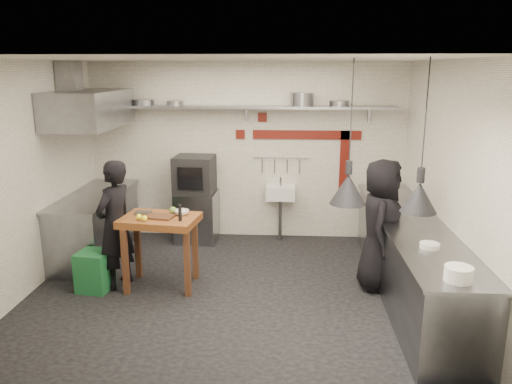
# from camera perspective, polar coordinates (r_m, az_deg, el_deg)

# --- Properties ---
(floor) EXTENTS (5.00, 5.00, 0.00)m
(floor) POSITION_cam_1_polar(r_m,az_deg,el_deg) (6.41, -2.53, -10.96)
(floor) COLOR black
(floor) RESTS_ON ground
(ceiling) EXTENTS (5.00, 5.00, 0.00)m
(ceiling) POSITION_cam_1_polar(r_m,az_deg,el_deg) (5.81, -2.84, 14.94)
(ceiling) COLOR beige
(ceiling) RESTS_ON floor
(wall_back) EXTENTS (5.00, 0.04, 2.80)m
(wall_back) POSITION_cam_1_polar(r_m,az_deg,el_deg) (8.01, -1.06, 4.64)
(wall_back) COLOR silver
(wall_back) RESTS_ON floor
(wall_front) EXTENTS (5.00, 0.04, 2.80)m
(wall_front) POSITION_cam_1_polar(r_m,az_deg,el_deg) (3.95, -5.96, -5.34)
(wall_front) COLOR silver
(wall_front) RESTS_ON floor
(wall_left) EXTENTS (0.04, 4.20, 2.80)m
(wall_left) POSITION_cam_1_polar(r_m,az_deg,el_deg) (6.70, -24.46, 1.52)
(wall_left) COLOR silver
(wall_left) RESTS_ON floor
(wall_right) EXTENTS (0.04, 4.20, 2.80)m
(wall_right) POSITION_cam_1_polar(r_m,az_deg,el_deg) (6.21, 20.93, 0.94)
(wall_right) COLOR silver
(wall_right) RESTS_ON floor
(red_band_horiz) EXTENTS (1.70, 0.02, 0.14)m
(red_band_horiz) POSITION_cam_1_polar(r_m,az_deg,el_deg) (7.93, 5.83, 6.52)
(red_band_horiz) COLOR #5E140D
(red_band_horiz) RESTS_ON wall_back
(red_band_vert) EXTENTS (0.14, 0.02, 1.10)m
(red_band_vert) POSITION_cam_1_polar(r_m,az_deg,el_deg) (8.05, 10.02, 3.03)
(red_band_vert) COLOR #5E140D
(red_band_vert) RESTS_ON wall_back
(red_tile_a) EXTENTS (0.14, 0.02, 0.14)m
(red_tile_a) POSITION_cam_1_polar(r_m,az_deg,el_deg) (7.90, 0.74, 8.53)
(red_tile_a) COLOR #5E140D
(red_tile_a) RESTS_ON wall_back
(red_tile_b) EXTENTS (0.14, 0.02, 0.14)m
(red_tile_b) POSITION_cam_1_polar(r_m,az_deg,el_deg) (7.96, -1.80, 6.61)
(red_tile_b) COLOR #5E140D
(red_tile_b) RESTS_ON wall_back
(back_shelf) EXTENTS (4.60, 0.34, 0.04)m
(back_shelf) POSITION_cam_1_polar(r_m,az_deg,el_deg) (7.74, -1.19, 9.68)
(back_shelf) COLOR slate
(back_shelf) RESTS_ON wall_back
(shelf_bracket_left) EXTENTS (0.04, 0.06, 0.24)m
(shelf_bracket_left) POSITION_cam_1_polar(r_m,az_deg,el_deg) (8.27, -14.49, 8.83)
(shelf_bracket_left) COLOR slate
(shelf_bracket_left) RESTS_ON wall_back
(shelf_bracket_mid) EXTENTS (0.04, 0.06, 0.24)m
(shelf_bracket_mid) POSITION_cam_1_polar(r_m,az_deg,el_deg) (7.90, -1.10, 9.04)
(shelf_bracket_mid) COLOR slate
(shelf_bracket_mid) RESTS_ON wall_back
(shelf_bracket_right) EXTENTS (0.04, 0.06, 0.24)m
(shelf_bracket_right) POSITION_cam_1_polar(r_m,az_deg,el_deg) (7.98, 12.80, 8.75)
(shelf_bracket_right) COLOR slate
(shelf_bracket_right) RESTS_ON wall_back
(pan_far_left) EXTENTS (0.39, 0.39, 0.09)m
(pan_far_left) POSITION_cam_1_polar(r_m,az_deg,el_deg) (8.02, -12.61, 9.97)
(pan_far_left) COLOR slate
(pan_far_left) RESTS_ON back_shelf
(pan_mid_left) EXTENTS (0.33, 0.33, 0.07)m
(pan_mid_left) POSITION_cam_1_polar(r_m,az_deg,el_deg) (7.91, -9.22, 10.00)
(pan_mid_left) COLOR slate
(pan_mid_left) RESTS_ON back_shelf
(stock_pot) EXTENTS (0.45, 0.45, 0.20)m
(stock_pot) POSITION_cam_1_polar(r_m,az_deg,el_deg) (7.71, 5.28, 10.50)
(stock_pot) COLOR slate
(stock_pot) RESTS_ON back_shelf
(pan_right) EXTENTS (0.33, 0.33, 0.08)m
(pan_right) POSITION_cam_1_polar(r_m,az_deg,el_deg) (7.75, 9.48, 9.95)
(pan_right) COLOR slate
(pan_right) RESTS_ON back_shelf
(oven_stand) EXTENTS (0.66, 0.61, 0.80)m
(oven_stand) POSITION_cam_1_polar(r_m,az_deg,el_deg) (8.03, -6.76, -2.77)
(oven_stand) COLOR slate
(oven_stand) RESTS_ON floor
(combi_oven) EXTENTS (0.62, 0.59, 0.58)m
(combi_oven) POSITION_cam_1_polar(r_m,az_deg,el_deg) (7.82, -7.04, 2.00)
(combi_oven) COLOR black
(combi_oven) RESTS_ON oven_stand
(oven_door) EXTENTS (0.51, 0.06, 0.46)m
(oven_door) POSITION_cam_1_polar(r_m,az_deg,el_deg) (7.59, -7.57, 1.61)
(oven_door) COLOR #5E140D
(oven_door) RESTS_ON combi_oven
(oven_glass) EXTENTS (0.38, 0.04, 0.34)m
(oven_glass) POSITION_cam_1_polar(r_m,az_deg,el_deg) (7.54, -7.54, 1.53)
(oven_glass) COLOR black
(oven_glass) RESTS_ON oven_door
(hand_sink) EXTENTS (0.46, 0.34, 0.22)m
(hand_sink) POSITION_cam_1_polar(r_m,az_deg,el_deg) (7.93, 2.82, -0.04)
(hand_sink) COLOR silver
(hand_sink) RESTS_ON wall_back
(sink_tap) EXTENTS (0.03, 0.03, 0.14)m
(sink_tap) POSITION_cam_1_polar(r_m,az_deg,el_deg) (7.89, 2.84, 1.22)
(sink_tap) COLOR slate
(sink_tap) RESTS_ON hand_sink
(sink_drain) EXTENTS (0.06, 0.06, 0.66)m
(sink_drain) POSITION_cam_1_polar(r_m,az_deg,el_deg) (8.01, 2.78, -3.17)
(sink_drain) COLOR slate
(sink_drain) RESTS_ON floor
(utensil_rail) EXTENTS (0.90, 0.02, 0.02)m
(utensil_rail) POSITION_cam_1_polar(r_m,az_deg,el_deg) (7.96, 2.88, 3.98)
(utensil_rail) COLOR slate
(utensil_rail) RESTS_ON wall_back
(counter_right) EXTENTS (0.70, 3.80, 0.90)m
(counter_right) POSITION_cam_1_polar(r_m,az_deg,el_deg) (6.38, 17.16, -7.33)
(counter_right) COLOR slate
(counter_right) RESTS_ON floor
(counter_right_top) EXTENTS (0.76, 3.90, 0.03)m
(counter_right_top) POSITION_cam_1_polar(r_m,az_deg,el_deg) (6.23, 17.47, -3.34)
(counter_right_top) COLOR slate
(counter_right_top) RESTS_ON counter_right
(plate_stack) EXTENTS (0.29, 0.29, 0.13)m
(plate_stack) POSITION_cam_1_polar(r_m,az_deg,el_deg) (4.65, 22.14, -8.66)
(plate_stack) COLOR silver
(plate_stack) RESTS_ON counter_right_top
(small_bowl_right) EXTENTS (0.21, 0.21, 0.05)m
(small_bowl_right) POSITION_cam_1_polar(r_m,az_deg,el_deg) (5.38, 19.23, -5.79)
(small_bowl_right) COLOR silver
(small_bowl_right) RESTS_ON counter_right_top
(counter_left) EXTENTS (0.70, 1.90, 0.90)m
(counter_left) POSITION_cam_1_polar(r_m,az_deg,el_deg) (7.71, -17.85, -3.69)
(counter_left) COLOR slate
(counter_left) RESTS_ON floor
(counter_left_top) EXTENTS (0.76, 2.00, 0.03)m
(counter_left_top) POSITION_cam_1_polar(r_m,az_deg,el_deg) (7.59, -18.11, -0.34)
(counter_left_top) COLOR slate
(counter_left_top) RESTS_ON counter_left
(extractor_hood) EXTENTS (0.78, 1.60, 0.50)m
(extractor_hood) POSITION_cam_1_polar(r_m,az_deg,el_deg) (7.38, -18.48, 8.99)
(extractor_hood) COLOR slate
(extractor_hood) RESTS_ON ceiling
(hood_duct) EXTENTS (0.28, 0.28, 0.50)m
(hood_duct) POSITION_cam_1_polar(r_m,az_deg,el_deg) (7.45, -20.54, 11.96)
(hood_duct) COLOR slate
(hood_duct) RESTS_ON ceiling
(green_bin) EXTENTS (0.42, 0.42, 0.50)m
(green_bin) POSITION_cam_1_polar(r_m,az_deg,el_deg) (6.59, -17.97, -8.56)
(green_bin) COLOR #1B6331
(green_bin) RESTS_ON floor
(prep_table) EXTENTS (0.99, 0.75, 0.92)m
(prep_table) POSITION_cam_1_polar(r_m,az_deg,el_deg) (6.41, -10.77, -6.73)
(prep_table) COLOR brown
(prep_table) RESTS_ON floor
(cutting_board) EXTENTS (0.36, 0.29, 0.02)m
(cutting_board) POSITION_cam_1_polar(r_m,az_deg,el_deg) (6.23, -10.88, -2.78)
(cutting_board) COLOR #542F1C
(cutting_board) RESTS_ON prep_table
(pepper_mill) EXTENTS (0.05, 0.05, 0.20)m
(pepper_mill) POSITION_cam_1_polar(r_m,az_deg,el_deg) (6.03, -8.68, -2.37)
(pepper_mill) COLOR black
(pepper_mill) RESTS_ON prep_table
(lemon_a) EXTENTS (0.08, 0.08, 0.07)m
(lemon_a) POSITION_cam_1_polar(r_m,az_deg,el_deg) (6.18, -13.23, -2.78)
(lemon_a) COLOR #FEFF1D
(lemon_a) RESTS_ON prep_table
(lemon_b) EXTENTS (0.08, 0.08, 0.07)m
(lemon_b) POSITION_cam_1_polar(r_m,az_deg,el_deg) (6.11, -12.63, -2.94)
(lemon_b) COLOR #FEFF1D
(lemon_b) RESTS_ON prep_table
(veg_ball) EXTENTS (0.11, 0.11, 0.09)m
(veg_ball) POSITION_cam_1_polar(r_m,az_deg,el_deg) (6.33, -9.47, -2.09)
(veg_ball) COLOR olive
(veg_ball) RESTS_ON prep_table
(steel_tray) EXTENTS (0.20, 0.14, 0.03)m
(steel_tray) POSITION_cam_1_polar(r_m,az_deg,el_deg) (6.42, -12.76, -2.35)
(steel_tray) COLOR slate
(steel_tray) RESTS_ON prep_table
(bowl) EXTENTS (0.25, 0.25, 0.06)m
(bowl) POSITION_cam_1_polar(r_m,az_deg,el_deg) (6.30, -8.52, -2.32)
(bowl) COLOR silver
(bowl) RESTS_ON prep_table
(heat_lamp_near) EXTENTS (0.42, 0.42, 1.47)m
(heat_lamp_near) POSITION_cam_1_polar(r_m,az_deg,el_deg) (5.11, 10.76, 6.61)
(heat_lamp_near) COLOR black
(heat_lamp_near) RESTS_ON ceiling
(heat_lamp_far) EXTENTS (0.42, 0.42, 1.40)m
(heat_lamp_far) POSITION_cam_1_polar(r_m,az_deg,el_deg) (4.73, 18.65, 5.97)
(heat_lamp_far) COLOR black
(heat_lamp_far) RESTS_ON ceiling
(chef_left) EXTENTS (0.57, 0.69, 1.62)m
(chef_left) POSITION_cam_1_polar(r_m,az_deg,el_deg) (6.44, -15.81, -3.62)
(chef_left) COLOR black
(chef_left) RESTS_ON floor
(chef_right) EXTENTS (0.70, 0.91, 1.65)m
(chef_right) POSITION_cam_1_polar(r_m,az_deg,el_deg) (6.34, 14.07, -3.68)
(chef_right) COLOR black
(chef_right) RESTS_ON floor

